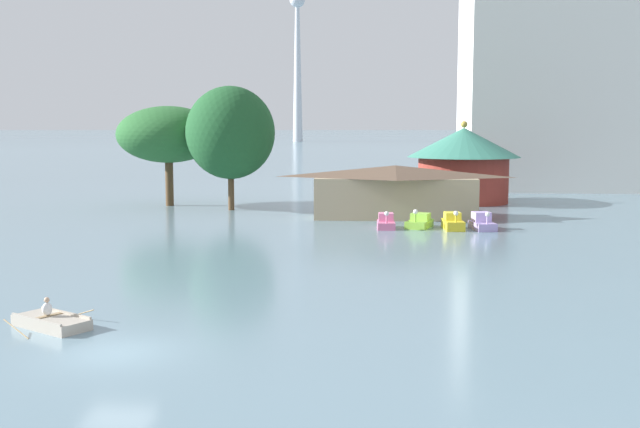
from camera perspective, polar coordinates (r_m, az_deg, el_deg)
name	(u,v)px	position (r m, az deg, el deg)	size (l,w,h in m)	color
ground_plane	(117,353)	(28.97, -14.74, -9.88)	(2000.00, 2000.00, 0.00)	slate
rowboat_with_rower	(51,322)	(33.14, -19.17, -7.50)	(3.61, 3.48, 1.23)	#ADA393
pedal_boat_pink	(386,222)	(60.76, 4.88, -0.61)	(1.41, 2.76, 1.48)	pink
pedal_boat_lime	(419,222)	(61.48, 7.34, -0.58)	(2.43, 3.21, 1.56)	#8CCC3F
pedal_boat_yellow	(453,223)	(60.83, 9.76, -0.62)	(1.60, 3.01, 1.58)	yellow
pedal_boat_lavender	(482,223)	(61.12, 11.86, -0.64)	(1.96, 2.98, 1.50)	#B299D8
boathouse	(395,190)	(67.69, 5.56, 1.74)	(14.89, 6.34, 4.55)	tan
green_roof_pavilion	(463,161)	(81.68, 10.51, 3.86)	(11.66, 11.66, 8.43)	#993328
shoreline_tree_tall_left	(168,135)	(78.42, -11.10, 5.75)	(10.15, 10.15, 9.88)	brown
shoreline_tree_mid	(230,133)	(73.43, -6.62, 5.96)	(8.37, 8.37, 11.66)	brown
background_building_block	(617,76)	(105.18, 21.01, 9.44)	(38.55, 17.24, 28.02)	silver
distant_broadcast_tower	(297,19)	(360.49, -1.68, 14.15)	(6.98, 6.98, 128.86)	silver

